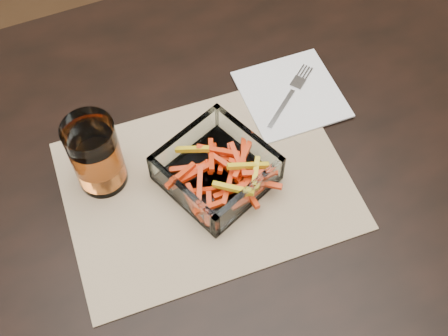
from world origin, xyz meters
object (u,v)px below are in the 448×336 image
(tumbler, at_px, (96,156))
(dining_table, at_px, (273,168))
(glass_bowl, at_px, (216,170))
(fork, at_px, (291,94))

(tumbler, bearing_deg, dining_table, -8.55)
(dining_table, distance_m, tumbler, 0.33)
(glass_bowl, bearing_deg, tumbler, 156.61)
(tumbler, height_order, fork, tumbler)
(tumbler, bearing_deg, glass_bowl, -23.39)
(glass_bowl, xyz_separation_m, fork, (0.19, 0.11, -0.02))
(tumbler, relative_size, fork, 1.02)
(dining_table, distance_m, glass_bowl, 0.17)
(dining_table, bearing_deg, tumbler, 171.45)
(glass_bowl, xyz_separation_m, tumbler, (-0.17, 0.07, 0.04))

